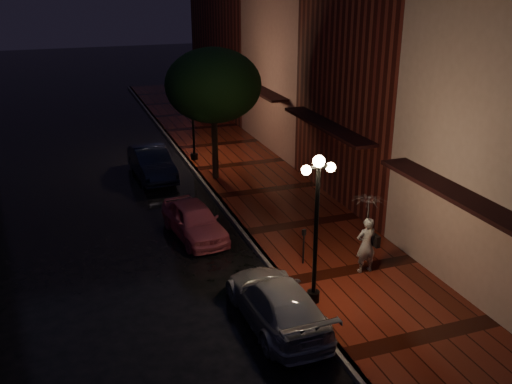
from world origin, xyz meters
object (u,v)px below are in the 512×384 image
object	(u,v)px
streetlamp_near	(316,222)
navy_car	(152,163)
streetlamp_far	(193,111)
silver_car	(277,302)
pink_car	(194,220)
woman_with_umbrella	(368,222)
parking_meter	(304,243)
street_tree	(214,88)

from	to	relation	value
streetlamp_near	navy_car	distance (m)	12.80
streetlamp_far	silver_car	bearing A→B (deg)	-95.11
streetlamp_near	pink_car	xyz separation A→B (m)	(-2.07, 5.56, -1.97)
woman_with_umbrella	parking_meter	size ratio (longest dim) A/B	2.13
street_tree	parking_meter	size ratio (longest dim) A/B	4.91
navy_car	silver_car	distance (m)	12.93
streetlamp_far	street_tree	world-z (taller)	street_tree
streetlamp_far	woman_with_umbrella	distance (m)	13.17
silver_car	woman_with_umbrella	world-z (taller)	woman_with_umbrella
pink_car	woman_with_umbrella	bearing A→B (deg)	-53.57
pink_car	woman_with_umbrella	world-z (taller)	woman_with_umbrella
navy_car	woman_with_umbrella	bearing A→B (deg)	-71.59
navy_car	streetlamp_far	bearing A→B (deg)	29.66
pink_car	parking_meter	world-z (taller)	parking_meter
parking_meter	street_tree	bearing A→B (deg)	71.19
pink_car	streetlamp_near	bearing A→B (deg)	-76.77
pink_car	woman_with_umbrella	distance (m)	6.35
street_tree	parking_meter	bearing A→B (deg)	-87.46
streetlamp_far	pink_car	world-z (taller)	streetlamp_far
streetlamp_far	parking_meter	distance (m)	11.98
streetlamp_far	woman_with_umbrella	xyz separation A→B (m)	(2.23, -12.96, -0.78)
streetlamp_far	woman_with_umbrella	world-z (taller)	streetlamp_far
pink_car	navy_car	size ratio (longest dim) A/B	0.88
streetlamp_near	streetlamp_far	world-z (taller)	same
streetlamp_near	silver_car	size ratio (longest dim) A/B	0.98
pink_car	silver_car	size ratio (longest dim) A/B	0.85
silver_car	woman_with_umbrella	xyz separation A→B (m)	(3.52, 1.50, 1.18)
pink_car	parking_meter	distance (m)	4.36
streetlamp_far	woman_with_umbrella	size ratio (longest dim) A/B	1.71
streetlamp_far	street_tree	size ratio (longest dim) A/B	0.74
woman_with_umbrella	streetlamp_far	bearing A→B (deg)	-80.11
street_tree	pink_car	world-z (taller)	street_tree
streetlamp_far	silver_car	size ratio (longest dim) A/B	0.98
silver_car	woman_with_umbrella	distance (m)	4.01
silver_car	streetlamp_near	bearing A→B (deg)	-162.11
silver_car	streetlamp_far	bearing A→B (deg)	-96.45
navy_car	street_tree	bearing A→B (deg)	-32.29
navy_car	silver_car	xyz separation A→B (m)	(1.09, -12.88, -0.06)
navy_car	streetlamp_near	bearing A→B (deg)	-82.81
streetlamp_far	pink_car	size ratio (longest dim) A/B	1.16
street_tree	silver_car	bearing A→B (deg)	-97.71
street_tree	pink_car	size ratio (longest dim) A/B	1.56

